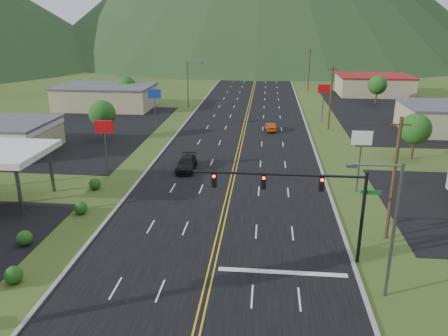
# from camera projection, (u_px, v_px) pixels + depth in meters

# --- Properties ---
(traffic_signal) EXTENTS (13.10, 0.43, 7.00)m
(traffic_signal) POSITION_uv_depth(u_px,v_px,m) (306.00, 192.00, 30.57)
(traffic_signal) COLOR black
(traffic_signal) RESTS_ON ground
(streetlight_east) EXTENTS (3.28, 0.25, 9.00)m
(streetlight_east) POSITION_uv_depth(u_px,v_px,m) (389.00, 222.00, 26.42)
(streetlight_east) COLOR #59595E
(streetlight_east) RESTS_ON ground
(streetlight_west) EXTENTS (3.28, 0.25, 9.00)m
(streetlight_west) POSITION_uv_depth(u_px,v_px,m) (189.00, 82.00, 85.01)
(streetlight_west) COLOR #59595E
(streetlight_west) RESTS_ON ground
(building_west_far) EXTENTS (18.40, 11.40, 4.50)m
(building_west_far) POSITION_uv_depth(u_px,v_px,m) (106.00, 97.00, 85.60)
(building_west_far) COLOR tan
(building_west_far) RESTS_ON ground
(building_east_far) EXTENTS (16.40, 12.40, 4.50)m
(building_east_far) POSITION_uv_depth(u_px,v_px,m) (373.00, 85.00, 101.07)
(building_east_far) COLOR tan
(building_east_far) RESTS_ON ground
(pole_sign_west_a) EXTENTS (2.00, 0.18, 6.40)m
(pole_sign_west_a) POSITION_uv_depth(u_px,v_px,m) (105.00, 133.00, 47.63)
(pole_sign_west_a) COLOR #59595E
(pole_sign_west_a) RESTS_ON ground
(pole_sign_west_b) EXTENTS (2.00, 0.18, 6.40)m
(pole_sign_west_b) POSITION_uv_depth(u_px,v_px,m) (155.00, 98.00, 68.33)
(pole_sign_west_b) COLOR #59595E
(pole_sign_west_b) RESTS_ON ground
(pole_sign_east_a) EXTENTS (2.00, 0.18, 6.40)m
(pole_sign_east_a) POSITION_uv_depth(u_px,v_px,m) (361.00, 144.00, 43.23)
(pole_sign_east_a) COLOR #59595E
(pole_sign_east_a) RESTS_ON ground
(pole_sign_east_b) EXTENTS (2.00, 0.18, 6.40)m
(pole_sign_east_b) POSITION_uv_depth(u_px,v_px,m) (324.00, 92.00, 73.34)
(pole_sign_east_b) COLOR #59595E
(pole_sign_east_b) RESTS_ON ground
(tree_west_a) EXTENTS (3.84, 3.84, 5.82)m
(tree_west_a) POSITION_uv_depth(u_px,v_px,m) (102.00, 114.00, 62.68)
(tree_west_a) COLOR #382314
(tree_west_a) RESTS_ON ground
(tree_west_b) EXTENTS (3.84, 3.84, 5.82)m
(tree_west_b) POSITION_uv_depth(u_px,v_px,m) (126.00, 86.00, 88.56)
(tree_west_b) COLOR #382314
(tree_west_b) RESTS_ON ground
(tree_east_a) EXTENTS (3.84, 3.84, 5.82)m
(tree_east_a) POSITION_uv_depth(u_px,v_px,m) (416.00, 129.00, 54.06)
(tree_east_a) COLOR #382314
(tree_east_a) RESTS_ON ground
(tree_east_b) EXTENTS (3.84, 3.84, 5.82)m
(tree_east_b) POSITION_uv_depth(u_px,v_px,m) (377.00, 85.00, 89.44)
(tree_east_b) COLOR #382314
(tree_east_b) RESTS_ON ground
(utility_pole_a) EXTENTS (1.60, 0.28, 10.00)m
(utility_pole_a) POSITION_uv_depth(u_px,v_px,m) (394.00, 179.00, 33.75)
(utility_pole_a) COLOR #382314
(utility_pole_a) RESTS_ON ground
(utility_pole_b) EXTENTS (1.60, 0.28, 10.00)m
(utility_pole_b) POSITION_uv_depth(u_px,v_px,m) (331.00, 97.00, 68.56)
(utility_pole_b) COLOR #382314
(utility_pole_b) RESTS_ON ground
(utility_pole_c) EXTENTS (1.60, 0.28, 10.00)m
(utility_pole_c) POSITION_uv_depth(u_px,v_px,m) (309.00, 69.00, 106.20)
(utility_pole_c) COLOR #382314
(utility_pole_c) RESTS_ON ground
(utility_pole_d) EXTENTS (1.60, 0.28, 10.00)m
(utility_pole_d) POSITION_uv_depth(u_px,v_px,m) (299.00, 56.00, 143.84)
(utility_pole_d) COLOR #382314
(utility_pole_d) RESTS_ON ground
(car_dark_mid) EXTENTS (2.25, 5.21, 1.49)m
(car_dark_mid) POSITION_uv_depth(u_px,v_px,m) (187.00, 164.00, 50.97)
(car_dark_mid) COLOR black
(car_dark_mid) RESTS_ON ground
(car_red_far) EXTENTS (1.86, 4.08, 1.30)m
(car_red_far) POSITION_uv_depth(u_px,v_px,m) (270.00, 127.00, 68.76)
(car_red_far) COLOR #983910
(car_red_far) RESTS_ON ground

